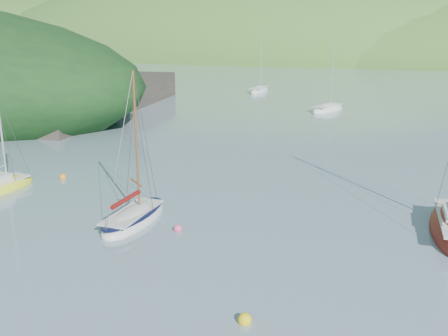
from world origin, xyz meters
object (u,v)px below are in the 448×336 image
at_px(daysailer_white, 134,218).
at_px(distant_sloop_c, 259,91).
at_px(distant_sloop_a, 327,110).
at_px(sailboat_yellow, 0,188).

height_order(daysailer_white, distant_sloop_c, distant_sloop_c).
xyz_separation_m(distant_sloop_a, distant_sloop_c, (-14.21, 14.91, 0.00)).
height_order(daysailer_white, sailboat_yellow, daysailer_white).
bearing_deg(distant_sloop_c, distant_sloop_a, -47.54).
bearing_deg(distant_sloop_a, sailboat_yellow, -89.08).
bearing_deg(distant_sloop_c, daysailer_white, -78.85).
bearing_deg(distant_sloop_a, daysailer_white, -73.93).
xyz_separation_m(daysailer_white, distant_sloop_a, (1.98, 41.13, -0.04)).
bearing_deg(daysailer_white, distant_sloop_a, 84.14).
bearing_deg(daysailer_white, sailboat_yellow, 170.16).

